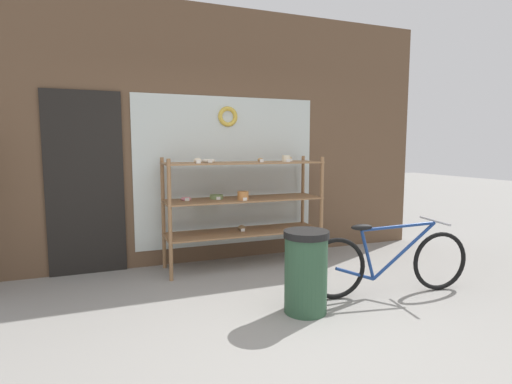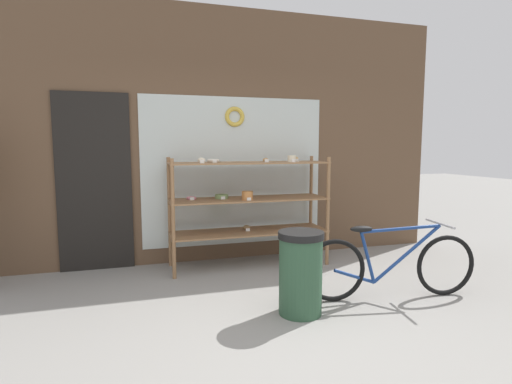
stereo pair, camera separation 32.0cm
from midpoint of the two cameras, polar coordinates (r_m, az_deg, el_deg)
name	(u,v)px [view 1 (the left image)]	position (r m, az deg, el deg)	size (l,w,h in m)	color
ground_plane	(290,336)	(3.31, 1.90, -19.93)	(30.00, 30.00, 0.00)	gray
storefront_facade	(209,139)	(5.16, -8.57, 7.50)	(6.15, 0.13, 3.21)	brown
display_case	(243,199)	(4.88, -3.72, -0.99)	(1.93, 0.55, 1.36)	#8E6642
bicycle	(389,262)	(4.19, 16.37, -9.58)	(1.74, 0.46, 0.74)	black
trash_bin	(306,269)	(3.60, 4.58, -10.88)	(0.40, 0.40, 0.74)	#2D5138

